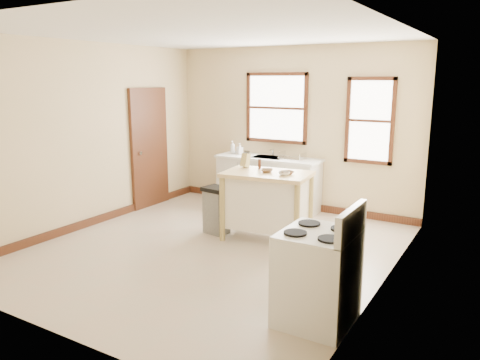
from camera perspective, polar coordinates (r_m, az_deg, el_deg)
name	(u,v)px	position (r m, az deg, el deg)	size (l,w,h in m)	color
floor	(213,249)	(6.40, -3.36, -8.39)	(5.00, 5.00, 0.00)	#B8A892
ceiling	(210,33)	(6.01, -3.71, 17.46)	(5.00, 5.00, 0.00)	white
wall_back	(292,129)	(8.22, 6.36, 6.22)	(4.50, 0.04, 2.80)	beige
wall_left	(89,136)	(7.54, -17.89, 5.17)	(0.04, 5.00, 2.80)	beige
wall_right	(389,162)	(5.14, 17.71, 2.13)	(0.04, 5.00, 2.80)	beige
window_main	(276,108)	(8.30, 4.46, 8.75)	(1.17, 0.06, 1.22)	#3E1D10
window_side	(370,121)	(7.72, 15.56, 6.96)	(0.77, 0.06, 1.37)	#3E1D10
door_left	(150,148)	(8.46, -10.97, 3.86)	(0.06, 0.90, 2.10)	#3E1D10
baseboard_back	(290,204)	(8.44, 6.07, -2.88)	(4.50, 0.04, 0.12)	#3E1D10
baseboard_left	(96,220)	(7.78, -17.10, -4.67)	(0.04, 5.00, 0.12)	#3E1D10
sink_counter	(268,183)	(8.23, 3.44, -0.35)	(1.86, 0.62, 0.92)	beige
faucet	(273,149)	(8.29, 4.07, 3.74)	(0.03, 0.03, 0.22)	silver
soap_bottle_a	(233,147)	(8.48, -0.91, 4.01)	(0.09, 0.09, 0.23)	#B2B2B2
soap_bottle_b	(240,149)	(8.40, -0.03, 3.81)	(0.09, 0.09, 0.20)	#B2B2B2
dish_rack	(292,156)	(7.97, 6.39, 2.92)	(0.41, 0.31, 0.10)	silver
kitchen_island	(267,206)	(6.65, 3.29, -3.17)	(1.19, 0.76, 0.97)	#DBBE81
knife_block	(245,161)	(6.85, 0.66, 2.33)	(0.10, 0.10, 0.20)	tan
pepper_grinder	(260,164)	(6.74, 2.40, 1.95)	(0.04, 0.04, 0.15)	#431F12
bowl_a	(267,171)	(6.54, 3.28, 1.14)	(0.18, 0.18, 0.04)	brown
bowl_b	(287,173)	(6.43, 5.78, 0.90)	(0.17, 0.17, 0.04)	brown
bowl_c	(284,174)	(6.34, 5.42, 0.79)	(0.16, 0.16, 0.05)	silver
trash_bin	(216,210)	(6.93, -2.90, -3.68)	(0.36, 0.30, 0.70)	gray
gas_stove	(318,263)	(4.46, 9.47, -10.00)	(0.71, 0.72, 1.15)	silver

